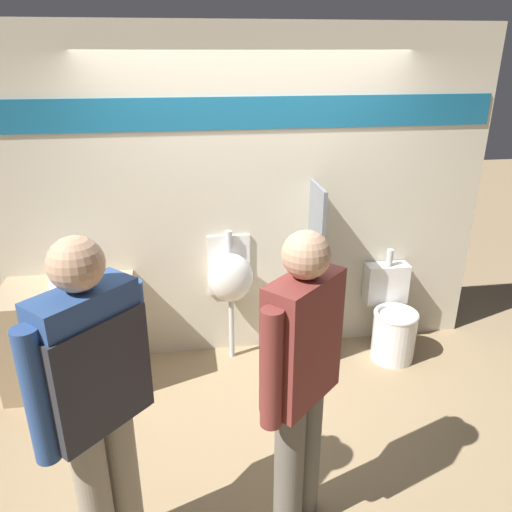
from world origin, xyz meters
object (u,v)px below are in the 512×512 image
Objects in this scene: sink_basin at (71,279)px; person_with_lanyard at (301,377)px; cell_phone at (102,293)px; person_in_vest at (95,392)px; toilet at (392,321)px; urinal_near_counter at (230,277)px.

person_with_lanyard is at bearing -48.01° from sink_basin.
cell_phone is (0.25, -0.18, -0.05)m from sink_basin.
person_in_vest is 1.03× the size of person_with_lanyard.
toilet is 0.51× the size of person_in_vest.
person_in_vest reaches higher than toilet.
urinal_near_counter is 1.97m from person_in_vest.
sink_basin is 0.31m from cell_phone.
toilet reaches higher than cell_phone.
cell_phone is at bearing 87.02° from person_with_lanyard.
sink_basin reaches higher than cell_phone.
person_in_vest is (-2.17, -1.61, 0.72)m from toilet.
urinal_near_counter is (1.23, 0.11, -0.13)m from sink_basin.
toilet is at bearing -7.11° from urinal_near_counter.
person_in_vest reaches higher than person_with_lanyard.
cell_phone is at bearing 52.49° from person_in_vest.
urinal_near_counter is 0.63× the size of person_in_vest.
sink_basin is 2.13m from person_with_lanyard.
sink_basin is 0.19× the size of person_with_lanyard.
cell_phone is 0.08× the size of person_in_vest.
urinal_near_counter reaches higher than toilet.
person_in_vest is (-0.79, -1.78, 0.29)m from urinal_near_counter.
person_in_vest is at bearing -114.00° from urinal_near_counter.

